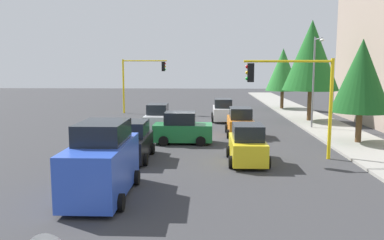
{
  "coord_description": "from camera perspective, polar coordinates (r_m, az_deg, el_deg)",
  "views": [
    {
      "loc": [
        26.52,
        1.14,
        4.81
      ],
      "look_at": [
        -0.02,
        0.11,
        1.2
      ],
      "focal_mm": 37.03,
      "sensor_mm": 36.0,
      "label": 1
    }
  ],
  "objects": [
    {
      "name": "car_black",
      "position": [
        20.82,
        -8.55,
        -3.18
      ],
      "size": [
        4.12,
        1.94,
        1.98
      ],
      "color": "black",
      "rests_on": "ground"
    },
    {
      "name": "street_lamp_curbside",
      "position": [
        31.2,
        17.31,
        6.54
      ],
      "size": [
        2.15,
        0.28,
        7.0
      ],
      "color": "slate",
      "rests_on": "ground"
    },
    {
      "name": "tree_roadside_far",
      "position": [
        45.3,
        12.96,
        7.08
      ],
      "size": [
        3.73,
        3.73,
        6.79
      ],
      "color": "brown",
      "rests_on": "ground"
    },
    {
      "name": "tree_roadside_mid",
      "position": [
        35.65,
        16.82,
        8.89
      ],
      "size": [
        4.75,
        4.75,
        8.71
      ],
      "color": "brown",
      "rests_on": "ground"
    },
    {
      "name": "tree_roadside_near",
      "position": [
        26.26,
        23.23,
        5.85
      ],
      "size": [
        3.56,
        3.56,
        6.47
      ],
      "color": "brown",
      "rests_on": "ground"
    },
    {
      "name": "traffic_signal_far_right",
      "position": [
        41.1,
        -7.37,
        6.43
      ],
      "size": [
        0.36,
        4.59,
        5.52
      ],
      "color": "yellow",
      "rests_on": "ground"
    },
    {
      "name": "ground_plane",
      "position": [
        26.98,
        -0.24,
        -2.53
      ],
      "size": [
        120.0,
        120.0,
        0.0
      ],
      "primitive_type": "plane",
      "color": "#353538"
    },
    {
      "name": "delivery_van_blue",
      "position": [
        15.08,
        -12.81,
        -5.98
      ],
      "size": [
        4.8,
        2.22,
        2.77
      ],
      "color": "blue",
      "rests_on": "ground"
    },
    {
      "name": "traffic_signal_near_left",
      "position": [
        21.04,
        14.56,
        4.5
      ],
      "size": [
        0.36,
        4.59,
        5.22
      ],
      "color": "yellow",
      "rests_on": "ground"
    },
    {
      "name": "car_orange",
      "position": [
        27.83,
        6.95,
        -0.4
      ],
      "size": [
        3.92,
        1.96,
        1.98
      ],
      "color": "orange",
      "rests_on": "ground"
    },
    {
      "name": "lane_arrow_near",
      "position": [
        16.29,
        -12.79,
        -9.6
      ],
      "size": [
        2.4,
        1.1,
        1.1
      ],
      "color": "silver",
      "rests_on": "ground"
    },
    {
      "name": "car_white",
      "position": [
        35.22,
        4.47,
        1.34
      ],
      "size": [
        4.13,
        2.02,
        1.98
      ],
      "color": "white",
      "rests_on": "ground"
    },
    {
      "name": "sidewalk_kerb",
      "position": [
        33.22,
        18.56,
        -0.86
      ],
      "size": [
        80.0,
        4.0,
        0.15
      ],
      "primitive_type": "cube",
      "color": "gray",
      "rests_on": "ground"
    },
    {
      "name": "car_silver",
      "position": [
        30.15,
        -4.98,
        0.25
      ],
      "size": [
        3.89,
        1.99,
        1.98
      ],
      "color": "#B2B5BA",
      "rests_on": "ground"
    },
    {
      "name": "car_green",
      "position": [
        24.88,
        -1.41,
        -1.31
      ],
      "size": [
        2.1,
        3.66,
        1.98
      ],
      "color": "#1E7238",
      "rests_on": "ground"
    },
    {
      "name": "car_yellow",
      "position": [
        20.02,
        7.97,
        -3.61
      ],
      "size": [
        3.8,
        1.96,
        1.98
      ],
      "color": "yellow",
      "rests_on": "ground"
    }
  ]
}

